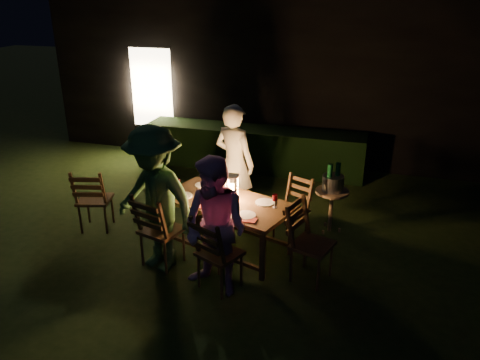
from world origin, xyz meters
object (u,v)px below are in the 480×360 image
(dining_table, at_px, (226,205))
(person_house_side, at_px, (234,163))
(chair_near_right, at_px, (219,265))
(person_opp_left, at_px, (155,200))
(chair_far_right, at_px, (291,219))
(bottle_bucket_a, at_px, (329,181))
(person_opp_right, at_px, (215,228))
(chair_spare, at_px, (96,210))
(ice_bucket, at_px, (333,183))
(chair_near_left, at_px, (162,242))
(chair_far_left, at_px, (232,202))
(lantern, at_px, (232,189))
(bottle_bucket_b, at_px, (337,179))
(chair_end, at_px, (310,256))
(bottle_table, at_px, (211,186))
(side_table, at_px, (332,195))

(dining_table, height_order, person_house_side, person_house_side)
(dining_table, height_order, chair_near_right, chair_near_right)
(dining_table, height_order, person_opp_left, person_opp_left)
(chair_far_right, xyz_separation_m, bottle_bucket_a, (0.46, 0.30, 0.52))
(person_opp_right, height_order, person_opp_left, person_opp_left)
(chair_spare, xyz_separation_m, ice_bucket, (3.26, 0.90, 0.44))
(dining_table, relative_size, person_opp_left, 1.03)
(chair_near_left, relative_size, chair_far_left, 1.13)
(lantern, relative_size, bottle_bucket_b, 1.09)
(chair_end, xyz_separation_m, bottle_table, (-1.41, 0.46, 0.54))
(dining_table, bearing_deg, bottle_bucket_b, 53.46)
(person_house_side, bearing_deg, bottle_table, 103.71)
(chair_end, xyz_separation_m, bottle_bucket_a, (0.05, 1.24, 0.49))
(bottle_bucket_a, bearing_deg, person_opp_left, -141.70)
(dining_table, relative_size, chair_spare, 1.89)
(dining_table, relative_size, chair_end, 1.86)
(person_house_side, bearing_deg, bottle_bucket_b, -161.23)
(person_opp_left, distance_m, bottle_table, 0.85)
(chair_spare, bearing_deg, person_opp_right, -38.13)
(lantern, bearing_deg, chair_far_right, 37.04)
(chair_near_left, bearing_deg, bottle_bucket_b, 52.77)
(chair_far_right, xyz_separation_m, person_opp_left, (-1.44, -1.20, 0.65))
(chair_spare, bearing_deg, person_opp_left, -41.20)
(ice_bucket, height_order, bottle_bucket_b, bottle_bucket_b)
(lantern, distance_m, bottle_table, 0.30)
(dining_table, bearing_deg, lantern, 45.00)
(chair_spare, relative_size, bottle_bucket_a, 3.12)
(dining_table, height_order, chair_end, chair_end)
(chair_end, bearing_deg, chair_far_right, -139.69)
(person_opp_right, xyz_separation_m, side_table, (1.09, 1.82, -0.25))
(dining_table, bearing_deg, person_opp_left, -118.76)
(side_table, relative_size, bottle_bucket_b, 1.99)
(bottle_table, bearing_deg, chair_spare, -177.35)
(person_opp_right, bearing_deg, bottle_bucket_a, 77.59)
(chair_far_left, distance_m, chair_end, 1.85)
(chair_near_right, bearing_deg, person_opp_left, -170.77)
(chair_near_left, height_order, bottle_table, chair_near_left)
(bottle_table, xyz_separation_m, bottle_bucket_a, (1.46, 0.78, -0.06))
(chair_far_right, relative_size, chair_end, 0.89)
(person_opp_left, xyz_separation_m, bottle_bucket_a, (1.90, 1.50, -0.12))
(chair_end, bearing_deg, bottle_bucket_a, -165.32)
(dining_table, relative_size, bottle_bucket_a, 5.89)
(chair_near_right, bearing_deg, chair_far_left, 126.39)
(dining_table, bearing_deg, chair_far_right, 54.29)
(person_house_side, xyz_separation_m, bottle_bucket_b, (1.49, 0.02, -0.09))
(dining_table, height_order, ice_bucket, ice_bucket)
(chair_near_left, height_order, chair_spare, chair_near_left)
(chair_end, distance_m, bottle_table, 1.58)
(chair_spare, height_order, person_house_side, person_house_side)
(bottle_table, relative_size, bottle_bucket_b, 0.88)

